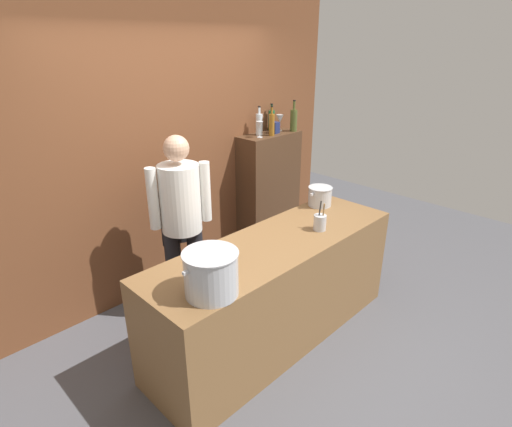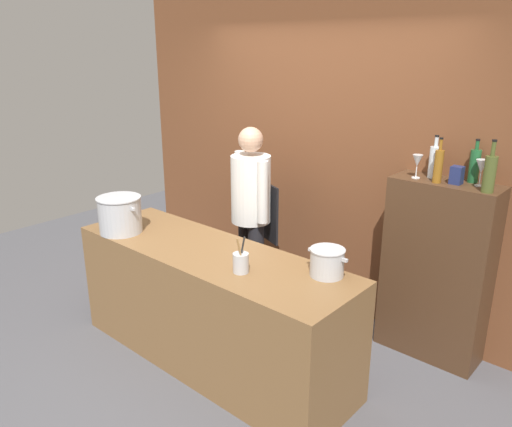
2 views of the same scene
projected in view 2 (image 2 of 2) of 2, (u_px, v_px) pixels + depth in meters
The scene contains 15 objects.
ground_plane at pixel (213, 358), 3.88m from camera, with size 8.00×8.00×0.00m, color #4C4C51.
brick_back_panel at pixel (324, 141), 4.40m from camera, with size 4.40×0.10×3.00m, color brown.
prep_counter at pixel (212, 307), 3.73m from camera, with size 2.28×0.70×0.90m, color brown.
bar_cabinet at pixel (436, 271), 3.76m from camera, with size 0.76×0.32×1.38m, color #472D1C.
chef at pixel (251, 207), 4.34m from camera, with size 0.50×0.40×1.66m.
stockpot_large at pixel (120, 215), 3.92m from camera, with size 0.40×0.34×0.28m.
stockpot_small at pixel (327, 262), 3.19m from camera, with size 0.29×0.23×0.18m.
utensil_crock at pixel (241, 262), 3.24m from camera, with size 0.10×0.10×0.25m.
wine_bottle_amber at pixel (438, 165), 3.48m from camera, with size 0.06×0.06×0.32m.
wine_bottle_olive at pixel (490, 173), 3.24m from camera, with size 0.08×0.08×0.35m.
wine_bottle_clear at pixel (434, 161), 3.61m from camera, with size 0.08×0.08×0.31m.
wine_bottle_green at pixel (474, 165), 3.48m from camera, with size 0.07×0.07×0.31m.
wine_glass_short at pixel (417, 162), 3.59m from camera, with size 0.07×0.07×0.17m.
wine_glass_tall at pixel (482, 167), 3.39m from camera, with size 0.08×0.08×0.18m.
spice_tin_navy at pixel (457, 175), 3.46m from camera, with size 0.08×0.08×0.12m, color navy.
Camera 2 is at (2.44, -2.27, 2.30)m, focal length 35.27 mm.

